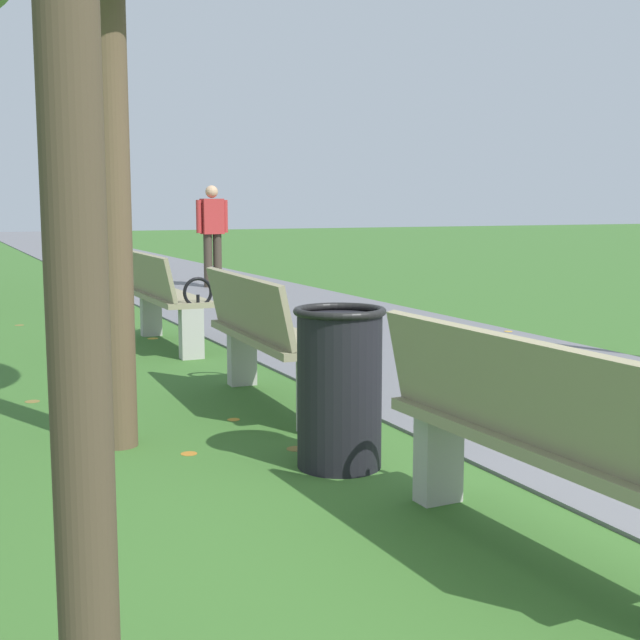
# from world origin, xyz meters

# --- Properties ---
(ground_plane) EXTENTS (80.00, 80.00, 0.00)m
(ground_plane) POSITION_xyz_m (0.00, 0.00, 0.00)
(ground_plane) COLOR #386628
(paved_walkway) EXTENTS (3.14, 44.00, 0.02)m
(paved_walkway) POSITION_xyz_m (1.57, 18.00, 0.01)
(paved_walkway) COLOR slate
(paved_walkway) RESTS_ON ground
(park_bench_1) EXTENTS (0.52, 1.61, 0.90)m
(park_bench_1) POSITION_xyz_m (-0.50, -0.01, 0.49)
(park_bench_1) COLOR gray
(park_bench_1) RESTS_ON ground
(park_bench_2) EXTENTS (0.54, 1.62, 0.90)m
(park_bench_2) POSITION_xyz_m (-0.50, 2.83, 0.49)
(park_bench_2) COLOR gray
(park_bench_2) RESTS_ON ground
(park_bench_3) EXTENTS (0.47, 1.60, 0.90)m
(park_bench_3) POSITION_xyz_m (-0.50, 5.55, 0.49)
(park_bench_3) COLOR gray
(park_bench_3) RESTS_ON ground
(pedestrian_walking) EXTENTS (0.53, 0.23, 1.62)m
(pedestrian_walking) POSITION_xyz_m (1.69, 10.88, 0.93)
(pedestrian_walking) COLOR #3D3328
(pedestrian_walking) RESTS_ON paved_walkway
(trash_bin) EXTENTS (0.48, 0.48, 0.84)m
(trash_bin) POSITION_xyz_m (-0.65, 1.41, 0.42)
(trash_bin) COLOR black
(trash_bin) RESTS_ON ground
(scattered_leaves) EXTENTS (5.05, 6.80, 0.02)m
(scattered_leaves) POSITION_xyz_m (-0.32, 5.05, 0.01)
(scattered_leaves) COLOR brown
(scattered_leaves) RESTS_ON ground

